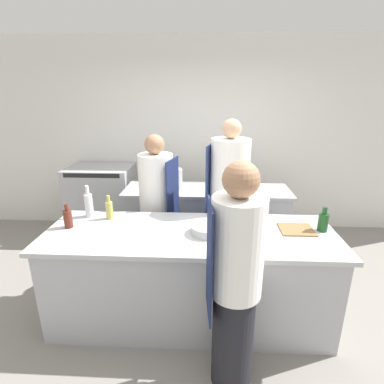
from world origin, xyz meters
TOP-DOWN VIEW (x-y plane):
  - ground_plane at (0.00, 0.00)m, footprint 16.00×16.00m
  - wall_back at (0.00, 2.13)m, footprint 8.00×0.06m
  - prep_counter at (0.00, 0.00)m, footprint 2.54×0.87m
  - pass_counter at (0.14, 1.23)m, footprint 2.07×0.63m
  - oven_range at (-1.41, 1.75)m, footprint 0.91×0.65m
  - chef_at_prep_near at (0.34, -0.66)m, footprint 0.37×0.35m
  - chef_at_stove at (-0.41, 0.74)m, footprint 0.43×0.41m
  - chef_at_pass_far at (0.37, 0.63)m, footprint 0.45×0.44m
  - bottle_olive_oil at (-0.79, 0.25)m, footprint 0.07×0.07m
  - bottle_vinegar at (1.16, 0.08)m, footprint 0.09×0.09m
  - bottle_wine at (-1.00, 0.30)m, footprint 0.08×0.08m
  - bottle_cooking_oil at (-1.09, 0.04)m, footprint 0.07×0.07m
  - bowl_mixing_large at (0.45, 0.03)m, footprint 0.25×0.25m
  - bowl_prep_small at (0.15, -0.02)m, footprint 0.28×0.28m
  - cup at (0.28, -0.29)m, footprint 0.08×0.08m
  - cutting_board at (0.94, 0.08)m, footprint 0.29×0.26m
  - stockpot at (-0.29, 1.25)m, footprint 0.26×0.26m

SIDE VIEW (x-z plane):
  - ground_plane at x=0.00m, z-range 0.00..0.00m
  - prep_counter at x=0.00m, z-range 0.00..0.88m
  - pass_counter at x=0.14m, z-range 0.00..0.88m
  - oven_range at x=-1.41m, z-range 0.00..1.02m
  - chef_at_stove at x=-0.41m, z-range -0.01..1.62m
  - chef_at_prep_near at x=0.34m, z-range 0.01..1.67m
  - cutting_board at x=0.94m, z-range 0.88..0.89m
  - chef_at_pass_far at x=0.37m, z-range 0.00..1.79m
  - bowl_mixing_large at x=0.45m, z-range 0.88..0.93m
  - bowl_prep_small at x=0.15m, z-range 0.88..0.96m
  - cup at x=0.28m, z-range 0.88..0.97m
  - bottle_vinegar at x=1.16m, z-range 0.86..1.08m
  - bottle_cooking_oil at x=-1.09m, z-range 0.86..1.08m
  - bottle_olive_oil at x=-0.79m, z-range 0.86..1.09m
  - stockpot at x=-0.29m, z-range 0.88..1.12m
  - bottle_wine at x=-1.00m, z-range 0.85..1.16m
  - wall_back at x=0.00m, z-range 0.00..2.80m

